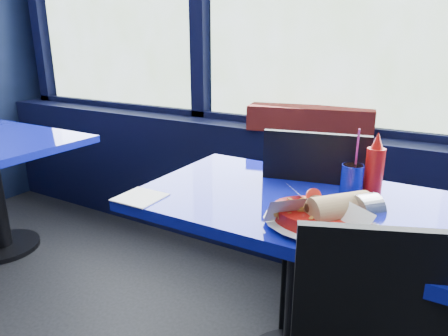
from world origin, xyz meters
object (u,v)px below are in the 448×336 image
chair_near_back (325,219)px  planter_box (309,119)px  near_table (305,247)px  ketchup_bottle (374,169)px  food_basket (323,215)px  soda_cup (352,181)px

chair_near_back → planter_box: 0.70m
near_table → ketchup_bottle: ketchup_bottle is taller
food_basket → planter_box: bearing=86.4°
food_basket → soda_cup: 0.29m
planter_box → soda_cup: soda_cup is taller
food_basket → ketchup_bottle: 0.35m
chair_near_back → soda_cup: bearing=110.1°
food_basket → soda_cup: bearing=62.9°
near_table → planter_box: planter_box is taller
chair_near_back → ketchup_bottle: (0.20, -0.18, 0.31)m
planter_box → food_basket: (0.41, -1.06, -0.08)m
food_basket → ketchup_bottle: (0.07, 0.33, 0.06)m
planter_box → ketchup_bottle: bearing=-69.0°
chair_near_back → food_basket: size_ratio=2.46×
ketchup_bottle → soda_cup: bearing=-144.2°
planter_box → ketchup_bottle: ketchup_bottle is taller
chair_near_back → soda_cup: (0.14, -0.22, 0.27)m
chair_near_back → food_basket: bearing=91.8°
chair_near_back → soda_cup: 0.38m
ketchup_bottle → soda_cup: soda_cup is taller
food_basket → chair_near_back: bearing=79.6°
food_basket → soda_cup: (0.01, 0.29, 0.02)m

